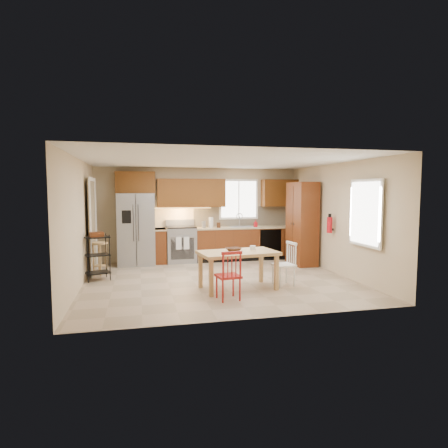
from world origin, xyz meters
TOP-DOWN VIEW (x-y plane):
  - floor at (0.00, 0.00)m, footprint 5.50×5.50m
  - ceiling at (0.00, 0.00)m, footprint 5.50×5.00m
  - wall_back at (0.00, 2.50)m, footprint 5.50×0.02m
  - wall_front at (0.00, -2.50)m, footprint 5.50×0.02m
  - wall_left at (-2.75, 0.00)m, footprint 0.02×5.00m
  - wall_right at (2.75, 0.00)m, footprint 0.02×5.00m
  - refrigerator at (-1.70, 2.12)m, footprint 0.92×0.75m
  - range_stove at (-0.55, 2.19)m, footprint 0.76×0.63m
  - base_cabinet_narrow at (-1.10, 2.20)m, footprint 0.30×0.60m
  - base_cabinet_run at (1.29, 2.20)m, footprint 2.92×0.60m
  - dishwasher at (1.85, 1.91)m, footprint 0.60×0.02m
  - backsplash at (1.29, 2.48)m, footprint 2.92×0.03m
  - upper_over_fridge at (-1.70, 2.33)m, footprint 1.00×0.35m
  - upper_left_block at (-0.25, 2.33)m, footprint 1.80×0.35m
  - upper_right_block at (2.25, 2.33)m, footprint 1.00×0.35m
  - window_back at (1.10, 2.48)m, footprint 1.12×0.04m
  - sink at (1.10, 2.20)m, footprint 0.62×0.46m
  - undercab_glow at (-0.55, 2.30)m, footprint 1.60×0.30m
  - soap_bottle at (1.48, 2.10)m, footprint 0.09×0.09m
  - paper_towel at (0.25, 2.15)m, footprint 0.12×0.12m
  - canister_steel at (0.05, 2.15)m, footprint 0.11×0.11m
  - canister_wood at (0.45, 2.12)m, footprint 0.10×0.10m
  - pantry at (2.43, 1.20)m, footprint 0.50×0.95m
  - fire_extinguisher at (2.63, 0.15)m, footprint 0.12×0.12m
  - window_right at (2.68, -1.15)m, footprint 0.04×1.02m
  - doorway at (-2.67, 1.30)m, footprint 0.04×0.95m
  - dining_table at (0.20, -0.80)m, footprint 1.56×1.00m
  - chair_red at (-0.15, -1.45)m, footprint 0.45×0.45m
  - chair_white at (1.15, -0.75)m, footprint 0.45×0.45m
  - table_bowl at (0.11, -0.80)m, footprint 0.33×0.33m
  - table_jar at (0.52, -0.71)m, footprint 0.11×0.11m
  - bar_stool at (-2.50, 1.06)m, footprint 0.36×0.36m
  - utility_cart at (-2.50, 0.56)m, footprint 0.57×0.50m

SIDE VIEW (x-z plane):
  - floor at x=0.00m, z-range 0.00..0.00m
  - dining_table at x=0.20m, z-range 0.00..0.71m
  - bar_stool at x=-2.50m, z-range 0.00..0.74m
  - chair_red at x=-0.15m, z-range 0.00..0.86m
  - chair_white at x=1.15m, z-range 0.00..0.86m
  - base_cabinet_narrow at x=-1.10m, z-range 0.00..0.90m
  - base_cabinet_run at x=1.29m, z-range 0.00..0.90m
  - dishwasher at x=1.85m, z-range 0.06..0.84m
  - range_stove at x=-0.55m, z-range 0.00..0.92m
  - utility_cart at x=-2.50m, z-range 0.00..0.97m
  - table_bowl at x=0.11m, z-range 0.69..0.76m
  - table_jar at x=0.52m, z-range 0.69..0.81m
  - sink at x=1.10m, z-range 0.78..0.94m
  - refrigerator at x=-1.70m, z-range 0.00..1.82m
  - canister_wood at x=0.45m, z-range 0.90..1.04m
  - canister_steel at x=0.05m, z-range 0.90..1.08m
  - soap_bottle at x=1.48m, z-range 0.90..1.09m
  - paper_towel at x=0.25m, z-range 0.90..1.18m
  - pantry at x=2.43m, z-range 0.00..2.10m
  - doorway at x=-2.67m, z-range 0.00..2.10m
  - fire_extinguisher at x=2.63m, z-range 0.92..1.28m
  - backsplash at x=1.29m, z-range 0.90..1.45m
  - wall_back at x=0.00m, z-range 0.00..2.50m
  - wall_front at x=0.00m, z-range 0.00..2.50m
  - wall_left at x=-2.75m, z-range 0.00..2.50m
  - wall_right at x=2.75m, z-range 0.00..2.50m
  - undercab_glow at x=-0.55m, z-range 1.43..1.43m
  - window_right at x=2.68m, z-range 0.79..2.11m
  - window_back at x=1.10m, z-range 1.09..2.21m
  - upper_left_block at x=-0.25m, z-range 1.45..2.20m
  - upper_right_block at x=2.25m, z-range 1.45..2.20m
  - upper_over_fridge at x=-1.70m, z-range 1.83..2.38m
  - ceiling at x=0.00m, z-range 2.49..2.51m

